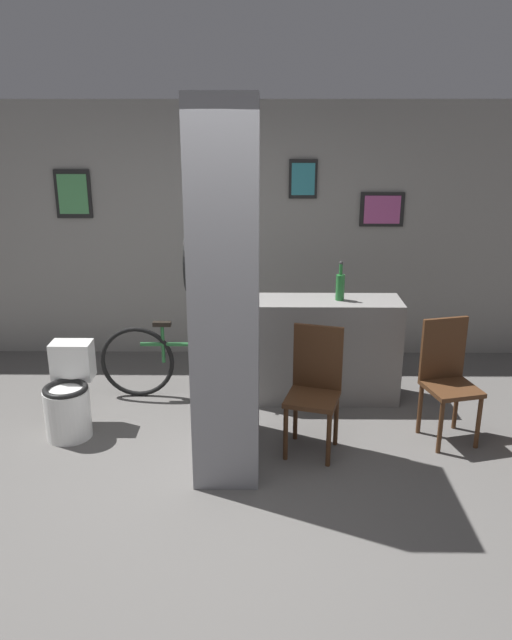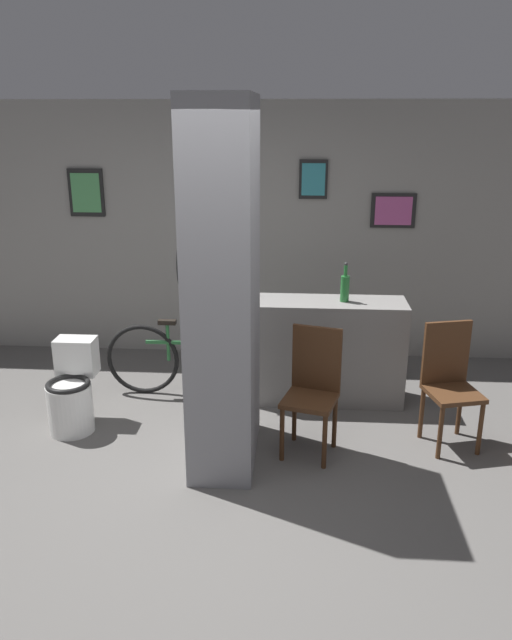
{
  "view_description": "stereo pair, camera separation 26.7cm",
  "coord_description": "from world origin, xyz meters",
  "px_view_note": "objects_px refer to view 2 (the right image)",
  "views": [
    {
      "loc": [
        0.3,
        -3.71,
        2.49
      ],
      "look_at": [
        0.25,
        0.87,
        0.95
      ],
      "focal_mm": 35.0,
      "sensor_mm": 36.0,
      "label": 1
    },
    {
      "loc": [
        0.57,
        -3.7,
        2.49
      ],
      "look_at": [
        0.25,
        0.87,
        0.95
      ],
      "focal_mm": 35.0,
      "sensor_mm": 36.0,
      "label": 2
    }
  ],
  "objects_px": {
    "chair_near_pillar": "(313,387)",
    "bicycle": "(195,359)",
    "chair_by_doorway": "(450,380)",
    "bottle_tall": "(345,287)",
    "toilet": "(72,393)"
  },
  "relations": [
    {
      "from": "chair_near_pillar",
      "to": "bicycle",
      "type": "xyz_separation_m",
      "value": [
        -1.04,
        0.9,
        -0.18
      ]
    },
    {
      "from": "chair_near_pillar",
      "to": "chair_by_doorway",
      "type": "xyz_separation_m",
      "value": [
        1.05,
        0.19,
        0.0
      ]
    },
    {
      "from": "bicycle",
      "to": "chair_by_doorway",
      "type": "bearing_deg",
      "value": -18.75
    },
    {
      "from": "chair_near_pillar",
      "to": "bottle_tall",
      "type": "xyz_separation_m",
      "value": [
        0.28,
        0.9,
        0.53
      ]
    },
    {
      "from": "toilet",
      "to": "bicycle",
      "type": "distance_m",
      "value": 1.14
    },
    {
      "from": "chair_by_doorway",
      "to": "bicycle",
      "type": "bearing_deg",
      "value": 146.92
    },
    {
      "from": "toilet",
      "to": "bottle_tall",
      "type": "relative_size",
      "value": 2.07
    },
    {
      "from": "toilet",
      "to": "bottle_tall",
      "type": "height_order",
      "value": "bottle_tall"
    },
    {
      "from": "chair_by_doorway",
      "to": "bicycle",
      "type": "distance_m",
      "value": 2.22
    },
    {
      "from": "bottle_tall",
      "to": "chair_near_pillar",
      "type": "bearing_deg",
      "value": -107.02
    },
    {
      "from": "toilet",
      "to": "chair_near_pillar",
      "type": "xyz_separation_m",
      "value": [
        1.95,
        -0.21,
        0.22
      ]
    },
    {
      "from": "toilet",
      "to": "bottle_tall",
      "type": "xyz_separation_m",
      "value": [
        2.22,
        0.69,
        0.75
      ]
    },
    {
      "from": "chair_near_pillar",
      "to": "bicycle",
      "type": "relative_size",
      "value": 0.59
    },
    {
      "from": "toilet",
      "to": "bicycle",
      "type": "xyz_separation_m",
      "value": [
        0.9,
        0.69,
        0.04
      ]
    },
    {
      "from": "toilet",
      "to": "chair_near_pillar",
      "type": "relative_size",
      "value": 0.74
    }
  ]
}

